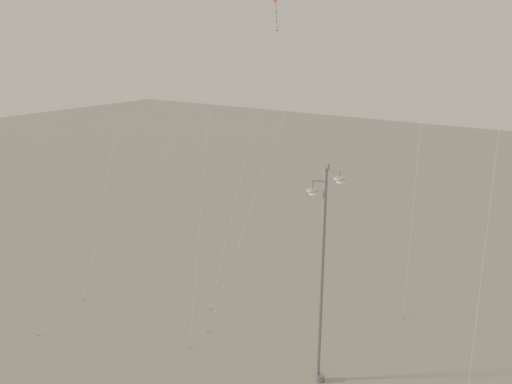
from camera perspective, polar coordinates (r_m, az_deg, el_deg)
The scene contains 3 objects.
street_lamp at distance 29.57m, azimuth 5.32°, elevation -6.20°, with size 1.53×0.90×9.50m.
kite_3 at distance 34.17m, azimuth -3.10°, elevation 8.89°, with size 8.27×9.03×16.45m.
kite_6 at distance 43.01m, azimuth -13.63°, elevation 11.16°, with size 5.85×8.60×19.27m.
Camera 1 is at (18.55, -19.60, 15.09)m, focal length 50.00 mm.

